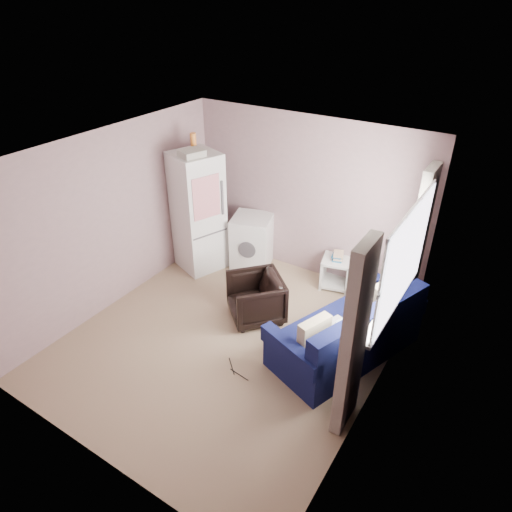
{
  "coord_description": "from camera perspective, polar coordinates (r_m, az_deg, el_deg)",
  "views": [
    {
      "loc": [
        2.77,
        -3.68,
        4.03
      ],
      "look_at": [
        0.05,
        0.6,
        1.0
      ],
      "focal_mm": 32.0,
      "sensor_mm": 36.0,
      "label": 1
    }
  ],
  "objects": [
    {
      "name": "fridge",
      "position": [
        7.22,
        -7.25,
        5.52
      ],
      "size": [
        0.84,
        0.84,
        2.18
      ],
      "rotation": [
        0.0,
        0.0,
        -0.35
      ],
      "color": "silver",
      "rests_on": "ground"
    },
    {
      "name": "sofa",
      "position": [
        5.8,
        11.52,
        -9.62
      ],
      "size": [
        1.51,
        2.15,
        0.88
      ],
      "rotation": [
        0.0,
        0.0,
        -0.35
      ],
      "color": "#0F1547",
      "rests_on": "ground"
    },
    {
      "name": "armchair",
      "position": [
        6.26,
        -0.04,
        -5.04
      ],
      "size": [
        0.95,
        0.95,
        0.71
      ],
      "primitive_type": "imported",
      "rotation": [
        0.0,
        0.0,
        -0.73
      ],
      "color": "black",
      "rests_on": "ground"
    },
    {
      "name": "washing_machine",
      "position": [
        7.43,
        -0.5,
        2.01
      ],
      "size": [
        0.76,
        0.76,
        0.86
      ],
      "rotation": [
        0.0,
        0.0,
        0.31
      ],
      "color": "silver",
      "rests_on": "ground"
    },
    {
      "name": "side_table",
      "position": [
        7.06,
        10.01,
        -1.77
      ],
      "size": [
        0.53,
        0.53,
        0.59
      ],
      "rotation": [
        0.0,
        0.0,
        0.25
      ],
      "color": "silver",
      "rests_on": "ground"
    },
    {
      "name": "floor_cables",
      "position": [
        5.7,
        -2.59,
        -14.08
      ],
      "size": [
        0.41,
        0.2,
        0.01
      ],
      "rotation": [
        0.0,
        0.0,
        -0.4
      ],
      "color": "black",
      "rests_on": "ground"
    },
    {
      "name": "room",
      "position": [
        5.37,
        -3.66,
        -0.33
      ],
      "size": [
        3.84,
        4.24,
        2.54
      ],
      "color": "#9A8065",
      "rests_on": "ground"
    },
    {
      "name": "window_dressing",
      "position": [
        5.36,
        16.49,
        -3.66
      ],
      "size": [
        0.17,
        2.62,
        2.18
      ],
      "color": "white",
      "rests_on": "ground"
    }
  ]
}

